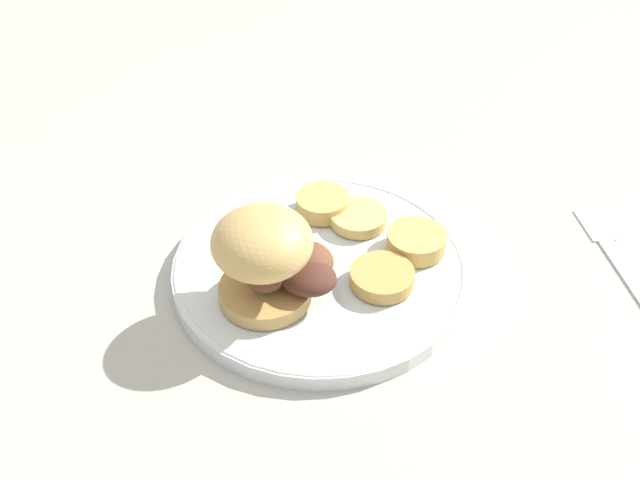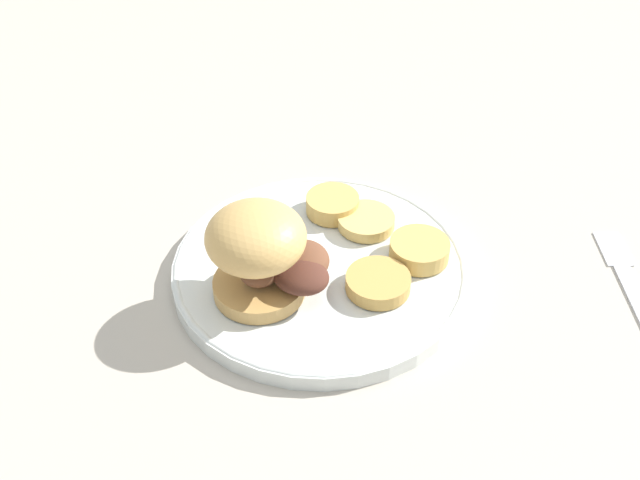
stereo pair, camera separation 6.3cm
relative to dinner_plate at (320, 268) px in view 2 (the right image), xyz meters
The scene contains 8 objects.
ground_plane 0.01m from the dinner_plate, ahead, with size 4.00×4.00×0.00m, color #B2A899.
dinner_plate is the anchor object (origin of this frame).
sandwich 0.08m from the dinner_plate, 63.16° to the right, with size 0.08×0.10×0.08m.
potato_round_0 0.07m from the dinner_plate, 157.84° to the left, with size 0.05×0.05×0.02m, color tan.
potato_round_1 0.09m from the dinner_plate, 81.36° to the left, with size 0.05×0.05×0.02m, color tan.
potato_round_2 0.07m from the dinner_plate, 127.13° to the left, with size 0.05×0.05×0.01m, color #DBB766.
potato_round_3 0.06m from the dinner_plate, 42.80° to the left, with size 0.05×0.05×0.01m, color tan.
fork 0.27m from the dinner_plate, 72.23° to the left, with size 0.17×0.05×0.00m.
Camera 2 is at (0.47, -0.11, 0.45)m, focal length 42.00 mm.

